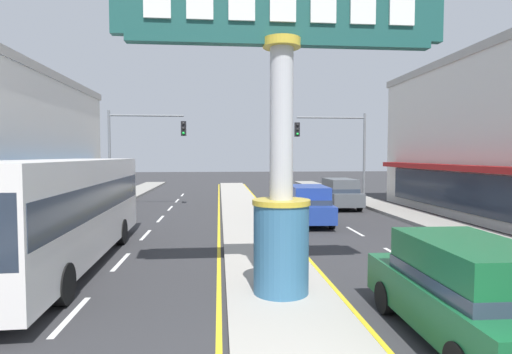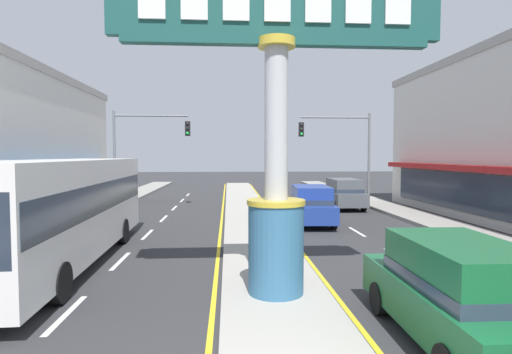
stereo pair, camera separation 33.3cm
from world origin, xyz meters
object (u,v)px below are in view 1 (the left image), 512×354
(district_sign, at_px, (281,129))
(traffic_light_left_side, at_px, (138,142))
(suv_far_right_lane, at_px, (466,290))
(traffic_light_right_side, at_px, (339,143))
(suv_mid_left_lane, at_px, (308,204))
(suv_near_left_lane, at_px, (339,193))
(bus_near_right_lane, at_px, (62,206))

(district_sign, xyz_separation_m, traffic_light_left_side, (-6.53, 16.78, 0.22))
(traffic_light_left_side, relative_size, suv_far_right_lane, 1.34)
(district_sign, height_order, traffic_light_right_side, district_sign)
(traffic_light_right_side, xyz_separation_m, suv_far_right_lane, (-3.59, -19.76, -3.26))
(district_sign, distance_m, suv_mid_left_lane, 11.05)
(traffic_light_right_side, height_order, suv_near_left_lane, traffic_light_right_side)
(suv_mid_left_lane, bearing_deg, bus_near_right_lane, -143.50)
(suv_mid_left_lane, bearing_deg, suv_near_left_lane, 60.27)
(traffic_light_right_side, height_order, bus_near_right_lane, traffic_light_right_side)
(district_sign, relative_size, suv_far_right_lane, 1.65)
(traffic_light_left_side, height_order, suv_near_left_lane, traffic_light_left_side)
(district_sign, xyz_separation_m, suv_mid_left_lane, (2.94, 10.21, -3.04))
(traffic_light_left_side, bearing_deg, suv_near_left_lane, -3.51)
(district_sign, distance_m, traffic_light_left_side, 18.00)
(district_sign, bearing_deg, traffic_light_right_side, 69.14)
(traffic_light_left_side, xyz_separation_m, suv_far_right_lane, (9.47, -19.41, -3.26))
(traffic_light_left_side, height_order, suv_mid_left_lane, traffic_light_left_side)
(bus_near_right_lane, height_order, suv_mid_left_lane, bus_near_right_lane)
(traffic_light_left_side, distance_m, bus_near_right_lane, 13.57)
(traffic_light_right_side, distance_m, suv_mid_left_lane, 8.45)
(suv_far_right_lane, relative_size, suv_mid_left_lane, 0.98)
(traffic_light_left_side, distance_m, suv_near_left_lane, 13.20)
(district_sign, height_order, traffic_light_left_side, district_sign)
(suv_near_left_lane, bearing_deg, traffic_light_left_side, 176.49)
(suv_far_right_lane, bearing_deg, suv_near_left_lane, 79.95)
(district_sign, relative_size, traffic_light_right_side, 1.24)
(traffic_light_left_side, bearing_deg, district_sign, -68.74)
(suv_far_right_lane, xyz_separation_m, suv_mid_left_lane, (-0.00, 12.84, 0.00))
(traffic_light_left_side, relative_size, traffic_light_right_side, 1.00)
(bus_near_right_lane, distance_m, suv_near_left_lane, 17.74)
(traffic_light_left_side, bearing_deg, bus_near_right_lane, -88.77)
(district_sign, height_order, bus_near_right_lane, district_sign)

